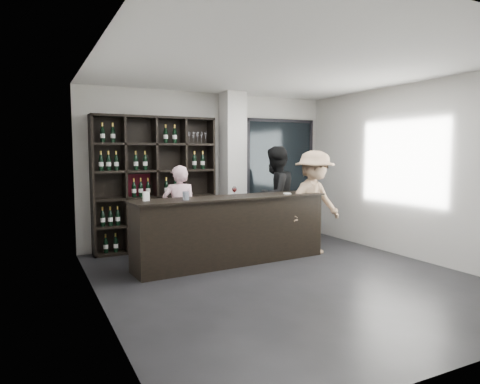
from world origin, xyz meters
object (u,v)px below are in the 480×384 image
tasting_counter (232,230)px  customer (314,203)px  taster_pink (180,212)px  wine_shelf (155,184)px  taster_black (275,196)px

tasting_counter → customer: customer is taller
tasting_counter → taster_pink: size_ratio=2.09×
wine_shelf → taster_black: size_ratio=1.28×
taster_pink → customer: 2.32m
wine_shelf → taster_black: bearing=-17.8°
tasting_counter → customer: bearing=-5.7°
taster_pink → taster_black: bearing=-160.5°
wine_shelf → taster_black: wine_shelf is taller
wine_shelf → taster_pink: 0.86m
customer → taster_pink: bearing=149.1°
wine_shelf → taster_pink: wine_shelf is taller
wine_shelf → taster_black: (2.10, -0.67, -0.26)m
taster_pink → taster_black: 1.90m
tasting_counter → taster_black: (1.27, 0.79, 0.40)m
wine_shelf → tasting_counter: 1.81m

